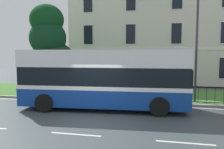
{
  "coord_description": "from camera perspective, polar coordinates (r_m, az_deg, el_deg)",
  "views": [
    {
      "loc": [
        3.22,
        -10.08,
        3.14
      ],
      "look_at": [
        -0.13,
        5.23,
        1.62
      ],
      "focal_mm": 38.13,
      "sensor_mm": 36.0,
      "label": 1
    }
  ],
  "objects": [
    {
      "name": "ground_plane",
      "position": [
        12.04,
        -3.67,
        -9.69
      ],
      "size": [
        60.0,
        56.0,
        0.18
      ],
      "color": "#3D4749"
    },
    {
      "name": "georgian_townhouse",
      "position": [
        25.91,
        10.28,
        11.25
      ],
      "size": [
        16.38,
        8.38,
        11.24
      ],
      "color": "silver",
      "rests_on": "ground_plane"
    },
    {
      "name": "iron_verge_railing",
      "position": [
        14.73,
        8.29,
        -4.38
      ],
      "size": [
        12.49,
        0.04,
        0.97
      ],
      "color": "black",
      "rests_on": "ground_plane"
    },
    {
      "name": "evergreen_tree",
      "position": [
        19.3,
        -14.66,
        5.04
      ],
      "size": [
        3.75,
        3.68,
        6.66
      ],
      "color": "#423328",
      "rests_on": "ground_plane"
    },
    {
      "name": "single_decker_bus",
      "position": [
        12.98,
        -1.87,
        -0.86
      ],
      "size": [
        9.11,
        3.14,
        3.23
      ],
      "rotation": [
        0.0,
        0.0,
        0.07
      ],
      "color": "navy",
      "rests_on": "ground_plane"
    },
    {
      "name": "street_lamp_post",
      "position": [
        15.27,
        19.72,
        9.64
      ],
      "size": [
        0.36,
        0.24,
        7.4
      ],
      "color": "#333338",
      "rests_on": "ground_plane"
    }
  ]
}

